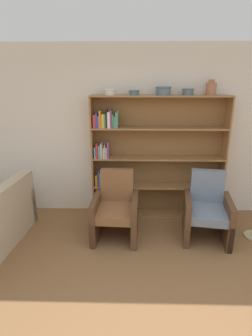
# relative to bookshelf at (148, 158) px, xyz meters

# --- Properties ---
(wall_back) EXTENTS (12.00, 0.06, 2.75)m
(wall_back) POSITION_rel_bookshelf_xyz_m (0.09, 0.16, 0.39)
(wall_back) COLOR silver
(wall_back) RESTS_ON ground
(bookshelf) EXTENTS (2.13, 0.30, 1.99)m
(bookshelf) POSITION_rel_bookshelf_xyz_m (0.00, 0.00, 0.00)
(bookshelf) COLOR olive
(bookshelf) RESTS_ON ground
(bowl_sage) EXTENTS (0.17, 0.17, 0.09)m
(bowl_sage) POSITION_rel_bookshelf_xyz_m (-0.60, -0.03, 1.05)
(bowl_sage) COLOR silver
(bowl_sage) RESTS_ON bookshelf
(bowl_terracotta) EXTENTS (0.17, 0.17, 0.07)m
(bowl_terracotta) POSITION_rel_bookshelf_xyz_m (-0.24, -0.03, 1.04)
(bowl_terracotta) COLOR slate
(bowl_terracotta) RESTS_ON bookshelf
(bowl_slate) EXTENTS (0.24, 0.24, 0.13)m
(bowl_slate) POSITION_rel_bookshelf_xyz_m (0.20, -0.03, 1.07)
(bowl_slate) COLOR slate
(bowl_slate) RESTS_ON bookshelf
(bowl_cream) EXTENTS (0.18, 0.18, 0.10)m
(bowl_cream) POSITION_rel_bookshelf_xyz_m (0.56, -0.03, 1.06)
(bowl_cream) COLOR slate
(bowl_cream) RESTS_ON bookshelf
(vase_tall) EXTENTS (0.16, 0.16, 0.22)m
(vase_tall) POSITION_rel_bookshelf_xyz_m (0.90, -0.03, 1.10)
(vase_tall) COLOR #A36647
(vase_tall) RESTS_ON bookshelf
(armchair_leather) EXTENTS (0.67, 0.71, 0.95)m
(armchair_leather) POSITION_rel_bookshelf_xyz_m (-0.49, -0.69, -0.58)
(armchair_leather) COLOR brown
(armchair_leather) RESTS_ON ground
(armchair_cushioned) EXTENTS (0.74, 0.77, 0.95)m
(armchair_cushioned) POSITION_rel_bookshelf_xyz_m (0.82, -0.69, -0.58)
(armchair_cushioned) COLOR brown
(armchair_cushioned) RESTS_ON ground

